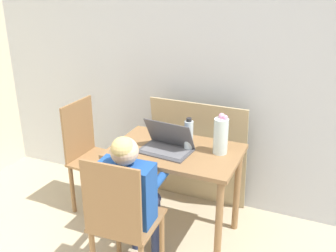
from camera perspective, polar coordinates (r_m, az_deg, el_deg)
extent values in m
cube|color=silver|center=(3.19, 8.03, 8.99)|extent=(6.40, 0.05, 2.50)
cube|color=olive|center=(2.86, 1.14, -3.69)|extent=(0.93, 0.60, 0.03)
cylinder|color=olive|center=(3.01, -8.23, -10.50)|extent=(0.05, 0.05, 0.70)
cylinder|color=olive|center=(2.73, 7.35, -14.25)|extent=(0.05, 0.05, 0.70)
cylinder|color=olive|center=(3.39, -3.84, -6.37)|extent=(0.05, 0.05, 0.70)
cylinder|color=olive|center=(3.14, 9.98, -9.15)|extent=(0.05, 0.05, 0.70)
cube|color=olive|center=(2.61, -5.90, -13.43)|extent=(0.42, 0.42, 0.02)
cube|color=olive|center=(2.33, -8.24, -10.86)|extent=(0.38, 0.04, 0.49)
cylinder|color=olive|center=(2.82, -0.89, -16.12)|extent=(0.04, 0.04, 0.44)
cylinder|color=olive|center=(2.93, -7.29, -14.55)|extent=(0.04, 0.04, 0.44)
cube|color=olive|center=(3.36, -9.97, -5.02)|extent=(0.42, 0.42, 0.02)
cube|color=olive|center=(3.37, -12.88, -0.45)|extent=(0.04, 0.38, 0.49)
cylinder|color=olive|center=(3.27, -9.03, -10.45)|extent=(0.04, 0.04, 0.44)
cylinder|color=olive|center=(3.50, -5.81, -7.84)|extent=(0.04, 0.04, 0.44)
cylinder|color=olive|center=(3.45, -13.70, -8.92)|extent=(0.04, 0.04, 0.44)
cylinder|color=olive|center=(3.68, -10.33, -6.57)|extent=(0.04, 0.04, 0.44)
cube|color=#1E4C9E|center=(2.50, -6.08, -9.54)|extent=(0.36, 0.20, 0.40)
sphere|color=beige|center=(2.36, -6.36, -3.64)|extent=(0.17, 0.17, 0.17)
sphere|color=#D8BC72|center=(2.34, -6.55, -3.31)|extent=(0.15, 0.15, 0.15)
cylinder|color=navy|center=(2.67, -3.02, -11.78)|extent=(0.10, 0.28, 0.09)
cylinder|color=navy|center=(2.73, -6.12, -11.09)|extent=(0.10, 0.28, 0.09)
cylinder|color=navy|center=(2.92, -1.80, -14.32)|extent=(0.07, 0.07, 0.46)
cylinder|color=navy|center=(2.97, -4.69, -13.65)|extent=(0.07, 0.07, 0.46)
cylinder|color=#1E4C9E|center=(2.60, -1.06, -7.55)|extent=(0.07, 0.24, 0.06)
cylinder|color=#1E4C9E|center=(2.71, -6.97, -6.40)|extent=(0.07, 0.24, 0.06)
cube|color=#4C4C51|center=(2.82, -0.40, -3.65)|extent=(0.38, 0.27, 0.01)
cube|color=slate|center=(2.81, -0.40, -3.54)|extent=(0.33, 0.19, 0.00)
cube|color=#4C4C51|center=(2.82, 0.20, -1.16)|extent=(0.37, 0.15, 0.21)
cube|color=#19284C|center=(2.82, 0.23, -1.10)|extent=(0.33, 0.13, 0.19)
cylinder|color=silver|center=(2.77, 7.66, -1.47)|extent=(0.10, 0.10, 0.26)
cylinder|color=#3D7A38|center=(2.76, 8.17, -0.88)|extent=(0.01, 0.01, 0.22)
sphere|color=#EA9EC6|center=(2.72, 8.30, 1.24)|extent=(0.04, 0.04, 0.04)
cylinder|color=#3D7A38|center=(2.78, 7.68, -0.68)|extent=(0.01, 0.01, 0.22)
sphere|color=#EA9EC6|center=(2.74, 7.80, 1.42)|extent=(0.05, 0.05, 0.05)
cylinder|color=#3D7A38|center=(2.77, 7.20, -1.11)|extent=(0.01, 0.01, 0.19)
sphere|color=#EA9EC6|center=(2.73, 7.29, 0.72)|extent=(0.03, 0.03, 0.03)
cylinder|color=#3D7A38|center=(2.74, 7.69, -1.22)|extent=(0.01, 0.01, 0.20)
sphere|color=#EA9EC6|center=(2.71, 7.80, 0.74)|extent=(0.03, 0.03, 0.03)
cylinder|color=silver|center=(2.81, 3.02, -1.40)|extent=(0.06, 0.06, 0.22)
cylinder|color=#262628|center=(2.77, 3.07, 0.91)|extent=(0.04, 0.04, 0.02)
cube|color=tan|center=(3.38, 4.42, -4.06)|extent=(0.83, 0.15, 0.96)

